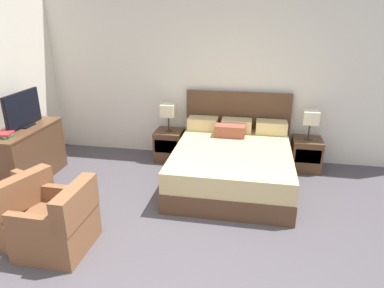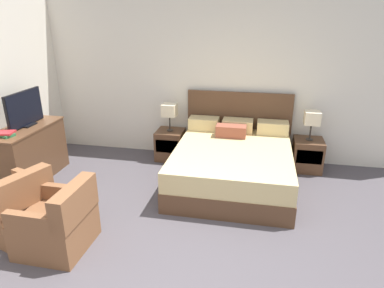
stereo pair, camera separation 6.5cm
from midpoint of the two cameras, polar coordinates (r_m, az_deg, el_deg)
ground_plane at (r=3.43m, az=-4.51°, el=-22.88°), size 9.71×9.71×0.00m
wall_back at (r=5.76m, az=4.04°, el=10.99°), size 6.91×0.06×2.74m
bed at (r=5.07m, az=7.17°, el=-3.12°), size 1.72×2.00×1.17m
nightstand_left at (r=5.89m, az=-3.32°, el=-0.09°), size 0.45×0.46×0.50m
nightstand_right at (r=5.78m, az=18.98°, el=-1.69°), size 0.45×0.46×0.50m
table_lamp_left at (r=5.70m, az=-3.44°, el=5.59°), size 0.23×0.23×0.46m
table_lamp_right at (r=5.59m, az=19.70°, el=4.05°), size 0.23×0.23×0.46m
dresser at (r=5.64m, az=-25.29°, el=-1.32°), size 0.54×1.24×0.82m
tv at (r=5.51m, az=-25.82°, el=5.23°), size 0.18×0.76×0.51m
book_red_cover at (r=5.22m, az=-28.46°, el=1.35°), size 0.28×0.21×0.04m
book_blue_cover at (r=5.21m, az=-28.42°, el=1.66°), size 0.25×0.23×0.02m
armchair_by_window at (r=4.45m, az=-27.07°, el=-9.46°), size 0.87×0.86×0.76m
armchair_companion at (r=3.96m, az=-20.92°, el=-12.38°), size 0.70×0.69×0.76m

